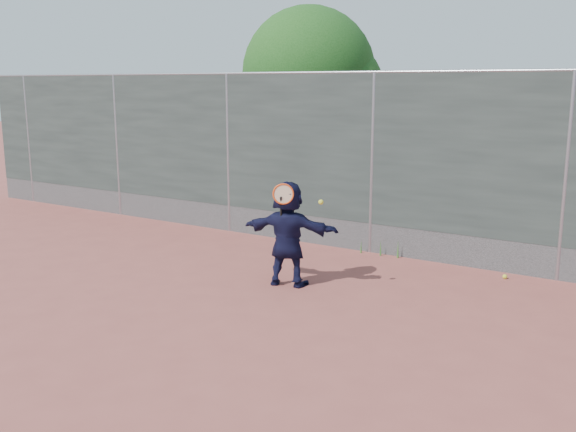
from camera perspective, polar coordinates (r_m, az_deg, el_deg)
The scene contains 7 objects.
ground at distance 8.15m, azimuth -3.35°, elevation -8.57°, with size 80.00×80.00×0.00m, color #9E4C42.
player at distance 9.02m, azimuth 0.00°, elevation -1.56°, with size 1.39×0.44×1.50m, color black.
ball_ground at distance 10.00m, azimuth 18.72°, elevation -5.12°, with size 0.07×0.07×0.07m, color yellow.
fence at distance 10.75m, azimuth 7.50°, elevation 5.00°, with size 20.00×0.06×3.03m.
swing_action at distance 8.70m, azimuth -0.10°, elevation 1.78°, with size 0.71×0.20×0.51m.
tree_left at distance 14.70m, azimuth 2.48°, elevation 12.17°, with size 3.15×3.00×4.53m.
weed_clump at distance 10.80m, azimuth 8.46°, elevation -2.83°, with size 0.68×0.07×0.30m.
Camera 1 is at (4.48, -6.20, 2.82)m, focal length 40.00 mm.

